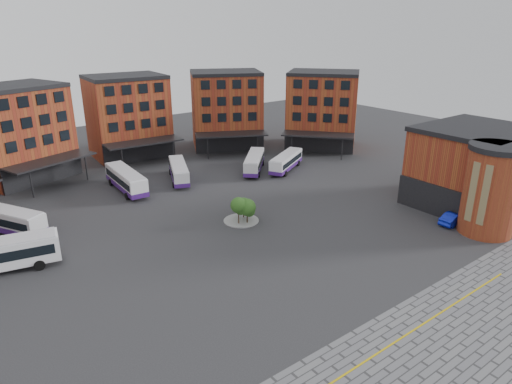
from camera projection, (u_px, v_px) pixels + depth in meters
ground at (293, 264)px, 46.93m from camera, size 160.00×160.00×0.00m
yellow_line at (424, 323)px, 37.63m from camera, size 26.00×0.15×0.02m
main_building at (106, 133)px, 70.16m from camera, size 94.14×42.48×14.60m
east_building at (476, 170)px, 59.10m from camera, size 17.40×15.40×10.60m
tree_island at (244, 208)px, 56.14m from camera, size 4.40×4.40×3.50m
bus_b at (6, 220)px, 53.36m from camera, size 7.36×10.62×3.03m
bus_c at (126, 180)px, 66.64m from camera, size 3.23×11.26×3.14m
bus_d at (179, 171)px, 71.01m from camera, size 5.99×10.10×2.81m
bus_e at (254, 162)px, 75.57m from camera, size 8.68×8.88×2.84m
bus_f at (286, 161)px, 76.05m from camera, size 9.76×6.71×2.78m
blue_car at (454, 218)px, 55.94m from camera, size 4.61×1.79×1.50m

